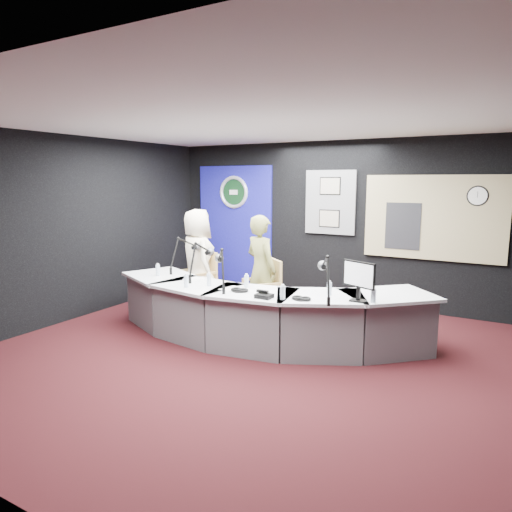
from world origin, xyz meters
The scene contains 31 objects.
ground centered at (0.00, 0.00, 0.00)m, with size 6.00×6.00×0.00m, color black.
ceiling centered at (0.00, 0.00, 2.80)m, with size 6.00×6.00×0.02m, color silver.
wall_back centered at (0.00, 3.00, 1.40)m, with size 6.00×0.02×2.80m, color black.
wall_left centered at (-3.00, 0.00, 1.40)m, with size 0.02×6.00×2.80m, color black.
broadcast_desk centered at (-0.05, 0.55, 0.38)m, with size 4.50×1.90×0.75m, color silver, non-canonical shape.
backdrop_panel centered at (-1.90, 2.97, 1.25)m, with size 1.60×0.05×2.30m, color navy.
agency_seal centered at (-1.90, 2.93, 1.90)m, with size 0.63×0.63×0.07m, color silver.
seal_center centered at (-1.90, 2.94, 1.90)m, with size 0.48×0.48×0.01m, color black.
pinboard centered at (0.05, 2.97, 1.75)m, with size 0.90×0.04×1.10m, color slate.
framed_photo_upper centered at (0.05, 2.94, 2.03)m, with size 0.34×0.02×0.27m, color gray.
framed_photo_lower centered at (0.05, 2.94, 1.47)m, with size 0.34×0.02×0.27m, color gray.
booth_window_frame centered at (1.75, 2.97, 1.55)m, with size 2.12×0.06×1.32m, color tan.
booth_glow centered at (1.75, 2.96, 1.55)m, with size 2.00×0.02×1.20m, color #FFEDA1.
equipment_rack centered at (1.30, 2.94, 1.40)m, with size 0.55×0.02×0.75m, color black.
wall_clock centered at (2.35, 2.94, 1.90)m, with size 0.28×0.28×0.01m, color white.
armchair_left centered at (-1.64, 1.39, 0.52)m, with size 0.58×0.58×1.03m, color tan, non-canonical shape.
armchair_right centered at (-0.37, 1.25, 0.44)m, with size 0.49×0.49×0.88m, color tan, non-canonical shape.
draped_jacket centered at (-1.77, 1.62, 0.62)m, with size 0.50×0.10×0.70m, color slate.
person_man centered at (-1.64, 1.39, 0.83)m, with size 0.82×0.53×1.67m, color #FFEECB.
person_woman centered at (-0.37, 1.25, 0.81)m, with size 0.59×0.39×1.63m, color olive.
computer_monitor centered at (1.36, 0.43, 1.07)m, with size 0.39×0.02×0.27m, color black.
desk_phone centered at (0.34, 0.04, 0.78)m, with size 0.19×0.15×0.05m, color black.
headphones_near centered at (0.76, 0.18, 0.77)m, with size 0.20×0.20×0.03m, color black.
headphones_far centered at (-0.08, 0.18, 0.77)m, with size 0.22×0.22×0.04m, color black.
paper_stack centered at (-1.02, 0.48, 0.75)m, with size 0.19×0.27×0.00m, color white.
notepad centered at (-0.25, 0.24, 0.75)m, with size 0.19×0.28×0.00m, color white.
boom_mic_a centered at (-1.49, 0.87, 1.05)m, with size 0.16×0.74×0.60m, color black, non-canonical shape.
boom_mic_b centered at (-0.95, 0.54, 1.05)m, with size 0.21×0.73×0.60m, color black, non-canonical shape.
boom_mic_c centered at (-0.38, 0.21, 1.05)m, with size 0.51×0.60×0.60m, color black, non-canonical shape.
boom_mic_d centered at (0.98, 0.37, 1.05)m, with size 0.41×0.67×0.60m, color black, non-canonical shape.
water_bottles centered at (-0.05, 0.29, 0.84)m, with size 3.21×0.58×0.18m, color silver, non-canonical shape.
Camera 1 is at (2.84, -4.57, 2.13)m, focal length 32.00 mm.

